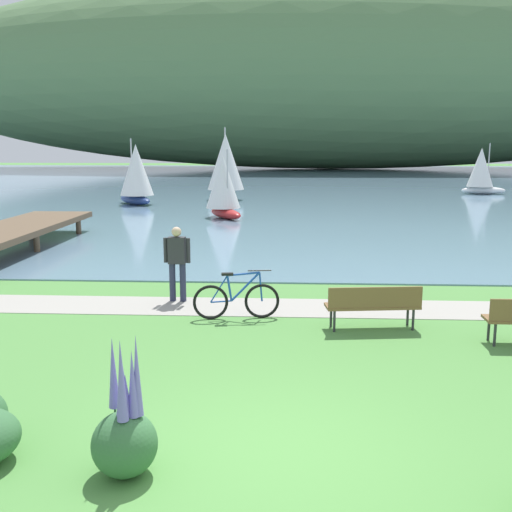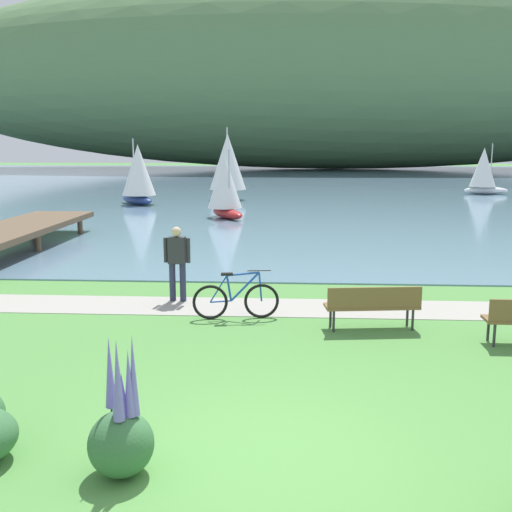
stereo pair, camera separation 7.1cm
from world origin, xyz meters
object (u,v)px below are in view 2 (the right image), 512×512
bicycle_leaning_near_bench (236,300)px  person_at_shoreline (177,259)px  sailboat_toward_hillside (225,186)px  park_bench_near_camera (373,304)px  sailboat_nearest_to_shore (228,166)px  sailboat_far_off (484,170)px  sailboat_mid_bay (138,174)px

bicycle_leaning_near_bench → person_at_shoreline: (-1.45, 1.30, 0.58)m
bicycle_leaning_near_bench → person_at_shoreline: size_ratio=1.03×
person_at_shoreline → sailboat_toward_hillside: size_ratio=0.53×
bicycle_leaning_near_bench → sailboat_toward_hillside: (-2.02, 16.47, 1.15)m
park_bench_near_camera → bicycle_leaning_near_bench: bearing=167.5°
park_bench_near_camera → bicycle_leaning_near_bench: (-2.68, 0.60, -0.12)m
park_bench_near_camera → sailboat_nearest_to_shore: 26.76m
park_bench_near_camera → sailboat_nearest_to_shore: sailboat_nearest_to_shore is taller
bicycle_leaning_near_bench → sailboat_toward_hillside: size_ratio=0.55×
sailboat_nearest_to_shore → sailboat_far_off: (17.18, 5.36, -0.46)m
bicycle_leaning_near_bench → person_at_shoreline: 2.03m
bicycle_leaning_near_bench → sailboat_mid_bay: size_ratio=0.47×
bicycle_leaning_near_bench → sailboat_toward_hillside: sailboat_toward_hillside is taller
park_bench_near_camera → person_at_shoreline: (-4.13, 1.90, 0.46)m
park_bench_near_camera → sailboat_mid_bay: size_ratio=0.49×
sailboat_nearest_to_shore → sailboat_far_off: size_ratio=1.28×
person_at_shoreline → sailboat_nearest_to_shore: 24.31m
park_bench_near_camera → person_at_shoreline: bearing=155.3°
sailboat_mid_bay → sailboat_far_off: (21.97, 8.62, -0.13)m
sailboat_mid_bay → bicycle_leaning_near_bench: bearing=-71.1°
park_bench_near_camera → sailboat_mid_bay: sailboat_mid_bay is taller
person_at_shoreline → sailboat_mid_bay: sailboat_mid_bay is taller
sailboat_toward_hillside → sailboat_far_off: sailboat_far_off is taller
park_bench_near_camera → person_at_shoreline: person_at_shoreline is taller
sailboat_mid_bay → sailboat_toward_hillside: bearing=-46.0°
bicycle_leaning_near_bench → sailboat_far_off: 34.09m
sailboat_far_off → sailboat_nearest_to_shore: bearing=-162.7°
person_at_shoreline → sailboat_toward_hillside: (-0.57, 15.17, 0.57)m
sailboat_nearest_to_shore → sailboat_far_off: bearing=17.3°
sailboat_toward_hillside → bicycle_leaning_near_bench: bearing=-83.0°
person_at_shoreline → sailboat_nearest_to_shore: (-1.40, 24.24, 1.16)m
person_at_shoreline → sailboat_nearest_to_shore: size_ratio=0.38×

